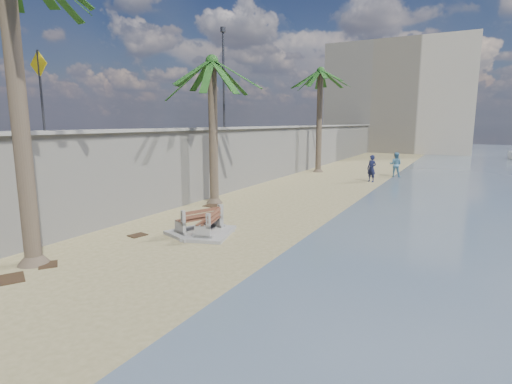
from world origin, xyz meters
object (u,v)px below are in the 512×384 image
(palm_back, at_px, (321,73))
(person_b, at_px, (396,163))
(bench_near, at_px, (199,222))
(bench_far, at_px, (210,225))
(palm_mid, at_px, (212,63))
(person_a, at_px, (372,167))

(palm_back, xyz_separation_m, person_b, (5.85, -0.08, -6.61))
(bench_near, relative_size, bench_far, 1.04)
(bench_far, bearing_deg, bench_near, 174.78)
(palm_mid, bearing_deg, bench_near, -61.84)
(palm_back, distance_m, person_b, 8.83)
(palm_mid, height_order, person_b, palm_mid)
(bench_far, height_order, person_a, person_a)
(bench_near, xyz_separation_m, palm_mid, (-2.53, 4.72, 6.17))
(palm_mid, bearing_deg, person_a, 64.01)
(bench_far, xyz_separation_m, palm_mid, (-3.00, 4.76, 6.18))
(bench_far, bearing_deg, palm_mid, 122.21)
(bench_near, height_order, palm_mid, palm_mid)
(bench_near, xyz_separation_m, person_a, (2.68, 15.39, 0.63))
(palm_back, bearing_deg, person_a, -35.45)
(bench_far, xyz_separation_m, person_b, (3.17, 18.83, 0.60))
(bench_near, distance_m, person_a, 15.64)
(palm_back, bearing_deg, bench_far, -81.94)
(bench_far, height_order, palm_back, palm_back)
(bench_far, relative_size, person_a, 1.16)
(palm_mid, bearing_deg, person_b, 66.31)
(palm_mid, xyz_separation_m, person_a, (5.20, 10.67, -5.54))
(bench_far, relative_size, palm_mid, 0.31)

